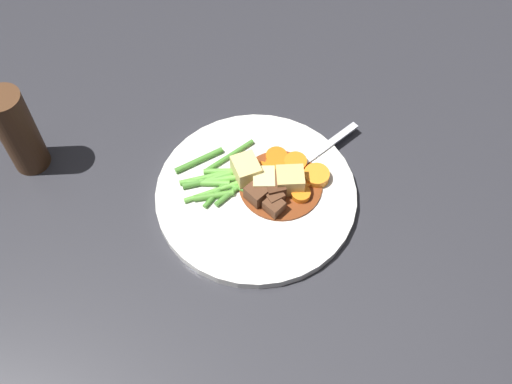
{
  "coord_description": "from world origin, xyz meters",
  "views": [
    {
      "loc": [
        -0.01,
        -0.44,
        0.69
      ],
      "look_at": [
        0.0,
        0.0,
        0.01
      ],
      "focal_mm": 43.03,
      "sensor_mm": 36.0,
      "label": 1
    }
  ],
  "objects": [
    {
      "name": "ground_plane",
      "position": [
        0.0,
        0.0,
        0.0
      ],
      "size": [
        3.0,
        3.0,
        0.0
      ],
      "primitive_type": "plane",
      "color": "#2D2D33"
    },
    {
      "name": "dinner_plate",
      "position": [
        0.0,
        0.0,
        0.01
      ],
      "size": [
        0.27,
        0.27,
        0.01
      ],
      "primitive_type": "cylinder",
      "color": "white",
      "rests_on": "ground_plane"
    },
    {
      "name": "stew_sauce",
      "position": [
        0.03,
        0.01,
        0.01
      ],
      "size": [
        0.11,
        0.11,
        0.0
      ],
      "primitive_type": "cylinder",
      "color": "brown",
      "rests_on": "dinner_plate"
    },
    {
      "name": "carrot_slice_0",
      "position": [
        0.08,
        0.02,
        0.02
      ],
      "size": [
        0.05,
        0.05,
        0.01
      ],
      "primitive_type": "cylinder",
      "rotation": [
        0.0,
        0.0,
        5.86
      ],
      "color": "orange",
      "rests_on": "dinner_plate"
    },
    {
      "name": "carrot_slice_1",
      "position": [
        0.06,
        0.01,
        0.02
      ],
      "size": [
        0.04,
        0.04,
        0.01
      ],
      "primitive_type": "cylinder",
      "rotation": [
        0.0,
        0.0,
        3.97
      ],
      "color": "orange",
      "rests_on": "dinner_plate"
    },
    {
      "name": "carrot_slice_2",
      "position": [
        0.03,
        0.04,
        0.02
      ],
      "size": [
        0.03,
        0.03,
        0.01
      ],
      "primitive_type": "cylinder",
      "rotation": [
        0.0,
        0.0,
        1.58
      ],
      "color": "orange",
      "rests_on": "dinner_plate"
    },
    {
      "name": "carrot_slice_3",
      "position": [
        0.03,
        0.05,
        0.02
      ],
      "size": [
        0.03,
        0.03,
        0.01
      ],
      "primitive_type": "cylinder",
      "rotation": [
        0.0,
        0.0,
        3.26
      ],
      "color": "orange",
      "rests_on": "dinner_plate"
    },
    {
      "name": "carrot_slice_4",
      "position": [
        0.06,
        -0.01,
        0.02
      ],
      "size": [
        0.04,
        0.04,
        0.01
      ],
      "primitive_type": "cylinder",
      "rotation": [
        0.0,
        0.0,
        5.42
      ],
      "color": "orange",
      "rests_on": "dinner_plate"
    },
    {
      "name": "carrot_slice_5",
      "position": [
        0.05,
        0.04,
        0.02
      ],
      "size": [
        0.03,
        0.03,
        0.01
      ],
      "primitive_type": "cylinder",
      "rotation": [
        0.0,
        0.0,
        0.01
      ],
      "color": "orange",
      "rests_on": "dinner_plate"
    },
    {
      "name": "carrot_slice_6",
      "position": [
        0.01,
        0.03,
        0.02
      ],
      "size": [
        0.03,
        0.03,
        0.01
      ],
      "primitive_type": "cylinder",
      "rotation": [
        0.0,
        0.0,
        1.65
      ],
      "color": "orange",
      "rests_on": "dinner_plate"
    },
    {
      "name": "potato_chunk_0",
      "position": [
        0.01,
        0.01,
        0.03
      ],
      "size": [
        0.03,
        0.03,
        0.03
      ],
      "primitive_type": "cube",
      "rotation": [
        0.0,
        0.0,
        1.55
      ],
      "color": "#EAD68C",
      "rests_on": "dinner_plate"
    },
    {
      "name": "potato_chunk_1",
      "position": [
        0.04,
        0.01,
        0.03
      ],
      "size": [
        0.04,
        0.03,
        0.03
      ],
      "primitive_type": "cube",
      "rotation": [
        0.0,
        0.0,
        3.16
      ],
      "color": "#DBBC6B",
      "rests_on": "dinner_plate"
    },
    {
      "name": "potato_chunk_2",
      "position": [
        -0.01,
        0.02,
        0.03
      ],
      "size": [
        0.04,
        0.05,
        0.03
      ],
      "primitive_type": "cube",
      "rotation": [
        0.0,
        0.0,
        5.07
      ],
      "color": "#E5CC7A",
      "rests_on": "dinner_plate"
    },
    {
      "name": "meat_chunk_0",
      "position": [
        0.02,
        0.0,
        0.03
      ],
      "size": [
        0.03,
        0.04,
        0.03
      ],
      "primitive_type": "cube",
      "rotation": [
        0.0,
        0.0,
        3.37
      ],
      "color": "#4C2B19",
      "rests_on": "dinner_plate"
    },
    {
      "name": "meat_chunk_1",
      "position": [
        0.02,
        -0.03,
        0.02
      ],
      "size": [
        0.03,
        0.03,
        0.02
      ],
      "primitive_type": "cube",
      "rotation": [
        0.0,
        0.0,
        5.48
      ],
      "color": "#56331E",
      "rests_on": "dinner_plate"
    },
    {
      "name": "meat_chunk_2",
      "position": [
        -0.0,
        -0.01,
        0.03
      ],
      "size": [
        0.03,
        0.03,
        0.02
      ],
      "primitive_type": "cube",
      "rotation": [
        0.0,
        0.0,
        5.45
      ],
      "color": "#56331E",
      "rests_on": "dinner_plate"
    },
    {
      "name": "meat_chunk_3",
      "position": [
        0.02,
        -0.01,
        0.02
      ],
      "size": [
        0.03,
        0.03,
        0.02
      ],
      "primitive_type": "cube",
      "rotation": [
        0.0,
        0.0,
        0.51
      ],
      "color": "#56331E",
      "rests_on": "dinner_plate"
    },
    {
      "name": "green_bean_0",
      "position": [
        -0.06,
        -0.0,
        0.02
      ],
      "size": [
        0.07,
        0.03,
        0.01
      ],
      "primitive_type": "cylinder",
      "rotation": [
        0.0,
        1.57,
        0.36
      ],
      "color": "#66AD42",
      "rests_on": "dinner_plate"
    },
    {
      "name": "green_bean_1",
      "position": [
        -0.05,
        0.0,
        0.02
      ],
      "size": [
        0.04,
        0.05,
        0.01
      ],
      "primitive_type": "cylinder",
      "rotation": [
        0.0,
        1.57,
        0.93
      ],
      "color": "#4C8E33",
      "rests_on": "dinner_plate"
    },
    {
      "name": "green_bean_2",
      "position": [
        -0.04,
        0.03,
        0.02
      ],
      "size": [
        0.06,
        0.03,
        0.01
      ],
      "primitive_type": "cylinder",
      "rotation": [
        0.0,
        1.57,
        0.37
      ],
      "color": "#66AD42",
      "rests_on": "dinner_plate"
    },
    {
      "name": "green_bean_3",
      "position": [
        -0.06,
        0.01,
        0.02
      ],
      "size": [
        0.06,
        0.01,
        0.01
      ],
      "primitive_type": "cylinder",
      "rotation": [
        0.0,
        1.57,
        -0.07
      ],
      "color": "#66AD42",
      "rests_on": "dinner_plate"
    },
    {
      "name": "green_bean_4",
      "position": [
        -0.08,
        0.05,
        0.02
      ],
      "size": [
        0.07,
        0.04,
        0.01
      ],
      "primitive_type": "cylinder",
      "rotation": [
        0.0,
        1.57,
        0.5
      ],
      "color": "#4C8E33",
      "rests_on": "dinner_plate"
    },
    {
      "name": "green_bean_5",
      "position": [
        -0.04,
        0.02,
        0.02
      ],
      "size": [
        0.07,
        0.02,
        0.01
      ],
      "primitive_type": "cylinder",
      "rotation": [
        0.0,
        1.57,
        0.13
      ],
      "color": "#66AD42",
      "rests_on": "dinner_plate"
    },
    {
      "name": "green_bean_6",
      "position": [
        -0.06,
        0.02,
        0.02
      ],
      "size": [
        0.07,
        0.02,
        0.01
      ],
      "primitive_type": "cylinder",
      "rotation": [
        0.0,
        1.57,
        0.23
      ],
      "color": "#4C8E33",
      "rests_on": "dinner_plate"
    },
    {
      "name": "green_bean_7",
      "position": [
        -0.07,
        0.02,
        0.02
      ],
      "size": [
        0.07,
        0.02,
        0.01
      ],
      "primitive_type": "cylinder",
      "rotation": [
        0.0,
        1.57,
        0.23
      ],
      "color": "#66AD42",
      "rests_on": "dinner_plate"
    },
    {
      "name": "green_bean_8",
      "position": [
        -0.06,
        -0.01,
        0.02
      ],
      "size": [
        0.05,
        0.02,
        0.01
      ],
      "primitive_type": "cylinder",
      "rotation": [
        0.0,
        1.57,
        0.15
      ],
      "color": "#599E38",
      "rests_on": "dinner_plate"
    },
    {
      "name": "green_bean_9",
      "position": [
        -0.03,
        0.06,
        0.02
      ],
      "size": [
        0.07,
        0.05,
        0.01
      ],
      "primitive_type": "cylinder",
      "rotation": [
        0.0,
        1.57,
        0.65
      ],
      "color": "#4C8E33",
      "rests_on": "dinner_plate"
    },
    {
      "name": "green_bean_10",
      "position": [
        -0.03,
        0.03,
        0.02
      ],
      "size": [
        0.07,
        0.01,
        0.01
      ],
      "primitive_type": "cylinder",
      "rotation": [
        0.0,
        1.57,
        -0.01
      ],
      "color": "#66AD42",
      "rests_on": "dinner_plate"
    },
    {
      "name": "green_bean_11",
      "position": [
        -0.03,
        -0.0,
        0.02
      ],
      "size": [
        0.05,
        0.05,
        0.01
      ],
      "primitive_type": "cylinder",
      "rotation": [
        0.0,
        1.57,
        0.75
      ],
      "color": "#4C8E33",
      "rests_on": "dinner_plate"
    },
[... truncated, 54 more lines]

